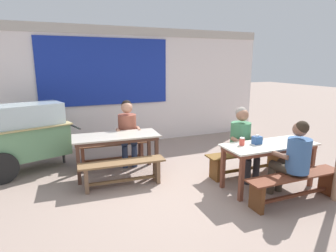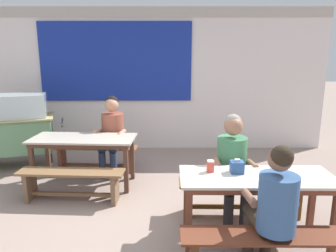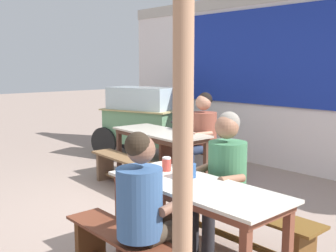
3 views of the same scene
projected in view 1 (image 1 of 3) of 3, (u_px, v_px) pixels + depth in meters
The scene contains 14 objects.
ground_plane at pixel (178, 189), 4.48m from camera, with size 40.00×40.00×0.00m, color gray.
backdrop_wall at pixel (127, 84), 6.80m from camera, with size 7.30×0.23×2.81m.
dining_table_far at pixel (116, 139), 4.95m from camera, with size 1.53×0.72×0.73m.
dining_table_near at pixel (269, 149), 4.42m from camera, with size 1.54×0.62×0.73m.
bench_far_back at pixel (113, 150), 5.55m from camera, with size 1.40×0.35×0.42m.
bench_far_front at pixel (123, 169), 4.52m from camera, with size 1.41×0.38×0.42m.
bench_near_back at pixel (246, 159), 5.00m from camera, with size 1.53×0.33×0.42m.
bench_near_front at pixel (294, 184), 3.99m from camera, with size 1.57×0.32×0.42m.
food_cart at pixel (29, 133), 5.11m from camera, with size 1.83×1.22×1.26m.
person_center_facing at pixel (128, 128), 5.50m from camera, with size 0.51×0.55×1.27m.
person_near_front at pixel (294, 156), 3.97m from camera, with size 0.46×0.58×1.21m.
person_right_near_table at pixel (243, 138), 4.80m from camera, with size 0.46×0.58×1.25m.
tissue_box at pixel (257, 140), 4.39m from camera, with size 0.13×0.11×0.15m.
condiment_jar at pixel (242, 141), 4.31m from camera, with size 0.08×0.08×0.12m.
Camera 1 is at (-1.73, -3.77, 1.98)m, focal length 29.73 mm.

